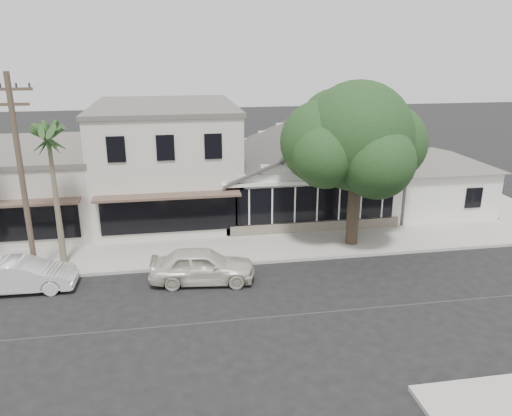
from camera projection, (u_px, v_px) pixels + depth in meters
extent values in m
plane|color=black|center=(252.00, 319.00, 19.07)|extent=(140.00, 140.00, 0.00)
cube|color=#9E9991|center=(66.00, 260.00, 24.09)|extent=(90.00, 3.50, 0.15)
cube|color=silver|center=(298.00, 188.00, 31.14)|extent=(10.00, 8.00, 3.00)
cube|color=black|center=(317.00, 204.00, 27.25)|extent=(8.80, 0.10, 2.00)
cube|color=#60564C|center=(316.00, 228.00, 27.69)|extent=(9.60, 0.18, 0.70)
cube|color=silver|center=(428.00, 187.00, 31.52)|extent=(6.00, 6.00, 3.00)
cube|color=beige|center=(167.00, 162.00, 30.25)|extent=(8.00, 10.00, 6.50)
cube|color=beige|center=(12.00, 187.00, 29.16)|extent=(10.00, 10.00, 4.20)
cylinder|color=brown|center=(22.00, 181.00, 21.12)|extent=(0.24, 0.24, 9.00)
cube|color=brown|center=(9.00, 89.00, 19.95)|extent=(1.80, 0.12, 0.12)
cube|color=brown|center=(11.00, 104.00, 20.13)|extent=(1.40, 0.12, 0.12)
imported|color=beige|center=(202.00, 266.00, 21.85)|extent=(4.76, 2.36, 1.56)
imported|color=silver|center=(23.00, 275.00, 21.08)|extent=(4.31, 1.59, 1.41)
cylinder|color=#443529|center=(353.00, 215.00, 25.63)|extent=(0.63, 0.63, 3.34)
sphere|color=#153314|center=(358.00, 136.00, 24.37)|extent=(5.43, 5.43, 5.43)
sphere|color=#153314|center=(388.00, 143.00, 25.42)|extent=(3.97, 3.97, 3.97)
sphere|color=#153314|center=(322.00, 142.00, 24.59)|extent=(4.18, 4.18, 4.18)
sphere|color=#153314|center=(377.00, 162.00, 23.26)|extent=(3.55, 3.55, 3.55)
sphere|color=#153314|center=(335.00, 125.00, 25.74)|extent=(3.76, 3.76, 3.76)
sphere|color=#153314|center=(372.00, 117.00, 25.72)|extent=(3.34, 3.34, 3.34)
sphere|color=#153314|center=(325.00, 156.00, 23.51)|extent=(3.13, 3.13, 3.13)
cone|color=#726651|center=(57.00, 206.00, 22.80)|extent=(0.32, 0.32, 5.96)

